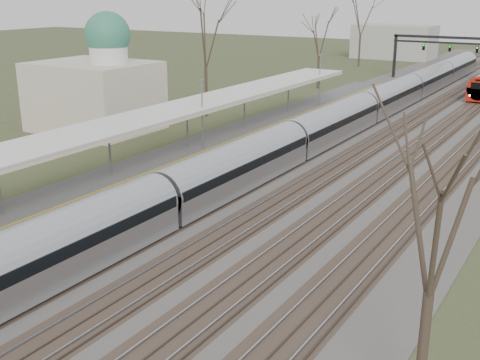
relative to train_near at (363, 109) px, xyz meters
The scene contains 8 objects.
track_bed 4.06m from the train_near, 43.39° to the left, with size 24.00×160.00×0.22m.
platform 16.29m from the train_near, 113.75° to the right, with size 3.50×69.00×1.00m, color #9E9B93.
canopy 20.62m from the train_near, 108.66° to the right, with size 4.10×50.00×3.11m.
dome_building 24.11m from the train_near, 143.17° to the right, with size 10.00×8.00×10.30m.
signal_gantry 32.90m from the train_near, 85.10° to the left, with size 21.00×0.59×6.08m.
tree_west_far 16.50m from the train_near, 163.17° to the right, with size 5.50×5.50×11.33m.
tree_east_near 40.79m from the train_near, 67.48° to the right, with size 4.50×4.50×9.27m.
train_near is the anchor object (origin of this frame).
Camera 1 is at (16.24, -0.17, 11.87)m, focal length 45.00 mm.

